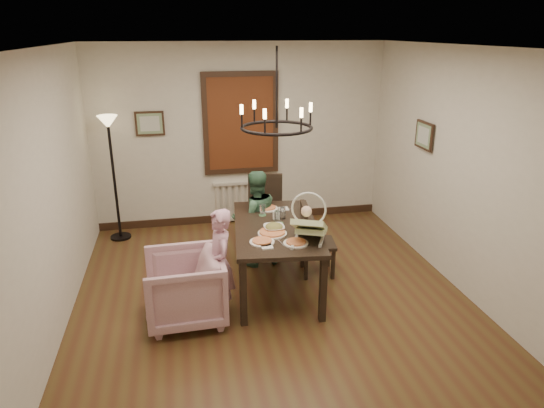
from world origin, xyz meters
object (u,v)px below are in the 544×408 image
object	(u,v)px
chair_far	(265,215)
chair_right	(318,239)
elderly_woman	(220,273)
drinking_glass	(278,217)
dining_table	(276,232)
floor_lamp	(114,181)
baby_bouncer	(310,224)
armchair	(185,288)
seated_man	(255,226)

from	to	relation	value
chair_far	chair_right	xyz separation A→B (m)	(0.54, -0.78, -0.07)
chair_far	elderly_woman	size ratio (longest dim) A/B	1.07
chair_right	drinking_glass	world-z (taller)	drinking_glass
dining_table	floor_lamp	world-z (taller)	floor_lamp
baby_bouncer	floor_lamp	distance (m)	3.26
armchair	elderly_woman	xyz separation A→B (m)	(0.39, 0.02, 0.13)
chair_far	armchair	world-z (taller)	chair_far
dining_table	drinking_glass	size ratio (longest dim) A/B	11.80
seated_man	baby_bouncer	bearing A→B (deg)	100.18
armchair	elderly_woman	world-z (taller)	elderly_woman
chair_far	armchair	distance (m)	1.90
drinking_glass	armchair	bearing A→B (deg)	-152.75
chair_right	floor_lamp	distance (m)	3.10
dining_table	drinking_glass	world-z (taller)	drinking_glass
chair_right	seated_man	xyz separation A→B (m)	(-0.73, 0.43, 0.06)
dining_table	elderly_woman	xyz separation A→B (m)	(-0.71, -0.49, -0.21)
dining_table	chair_right	size ratio (longest dim) A/B	1.90
chair_far	chair_right	bearing A→B (deg)	-42.47
chair_far	floor_lamp	size ratio (longest dim) A/B	0.60
chair_far	seated_man	world-z (taller)	chair_far
dining_table	floor_lamp	xyz separation A→B (m)	(-2.00, 1.88, 0.19)
dining_table	seated_man	xyz separation A→B (m)	(-0.14, 0.66, -0.18)
elderly_woman	armchair	bearing A→B (deg)	-94.58
chair_right	elderly_woman	bearing A→B (deg)	126.34
baby_bouncer	chair_far	bearing A→B (deg)	122.00
armchair	floor_lamp	world-z (taller)	floor_lamp
armchair	baby_bouncer	distance (m)	1.50
floor_lamp	elderly_woman	bearing A→B (deg)	-61.44
seated_man	floor_lamp	size ratio (longest dim) A/B	0.59
dining_table	floor_lamp	size ratio (longest dim) A/B	1.00
seated_man	elderly_woman	bearing A→B (deg)	53.40
elderly_woman	floor_lamp	bearing A→B (deg)	-158.77
elderly_woman	seated_man	distance (m)	1.28
dining_table	floor_lamp	bearing A→B (deg)	143.05
chair_far	elderly_woman	xyz separation A→B (m)	(-0.76, -1.50, -0.04)
chair_far	chair_right	world-z (taller)	chair_far
drinking_glass	floor_lamp	size ratio (longest dim) A/B	0.08
floor_lamp	drinking_glass	bearing A→B (deg)	-41.63
armchair	floor_lamp	distance (m)	2.60
chair_right	drinking_glass	bearing A→B (deg)	112.81
floor_lamp	armchair	bearing A→B (deg)	-69.28
chair_right	armchair	xyz separation A→B (m)	(-1.69, -0.73, -0.09)
elderly_woman	drinking_glass	distance (m)	1.00
drinking_glass	floor_lamp	distance (m)	2.72
dining_table	baby_bouncer	xyz separation A→B (m)	(0.27, -0.46, 0.27)
seated_man	baby_bouncer	xyz separation A→B (m)	(0.41, -1.12, 0.45)
armchair	drinking_glass	size ratio (longest dim) A/B	5.47
dining_table	seated_man	distance (m)	0.69
baby_bouncer	drinking_glass	distance (m)	0.60
armchair	baby_bouncer	xyz separation A→B (m)	(1.37, 0.05, 0.60)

